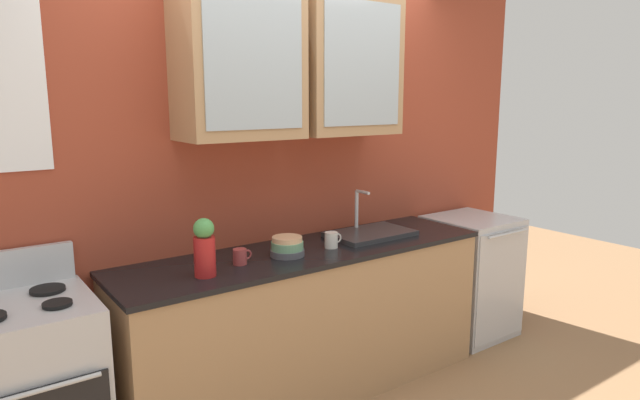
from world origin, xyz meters
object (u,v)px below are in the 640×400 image
Objects in this scene: sink_faucet at (370,233)px; cup_near_sink at (332,240)px; cup_near_bowls at (240,256)px; vase at (204,248)px; bowl_stack at (287,247)px; stove_range at (28,399)px; dishwasher at (470,276)px.

cup_near_sink is (-0.37, -0.08, 0.03)m from sink_faucet.
vase is at bearing -162.13° from cup_near_bowls.
sink_faucet reaches higher than bowl_stack.
cup_near_sink is at bearing 3.78° from vase.
stove_range is 10.02× the size of cup_near_bowls.
cup_near_bowls is at bearing -1.65° from stove_range.
bowl_stack is (-0.67, -0.07, 0.03)m from sink_faucet.
cup_near_sink is at bearing -178.01° from dishwasher.
stove_range reaches higher than dishwasher.
bowl_stack is (1.34, -0.04, 0.49)m from stove_range.
cup_near_bowls is at bearing 178.23° from bowl_stack.
dishwasher is (1.34, 0.05, -0.49)m from cup_near_sink.
stove_range is 1.71m from cup_near_sink.
sink_faucet is 1.21m from vase.
dishwasher is at bearing -0.08° from stove_range.
stove_range is 5.58× the size of bowl_stack.
sink_faucet is 1.08m from dishwasher.
dishwasher is (1.93, 0.03, -0.49)m from cup_near_bowls.
vase is at bearing -177.33° from dishwasher.
stove_range is 2.06m from sink_faucet.
sink_faucet is at bearing 0.90° from stove_range.
bowl_stack reaches higher than cup_near_sink.
vase reaches higher than stove_range.
stove_range is at bearing 179.92° from dishwasher.
cup_near_sink is 1.06× the size of cup_near_bowls.
cup_near_bowls is 2.00m from dishwasher.
stove_range is 1.43m from bowl_stack.
dishwasher is (0.97, -0.04, -0.47)m from sink_faucet.
sink_faucet is at bearing 6.02° from bowl_stack.
cup_near_bowls is (-0.29, 0.01, -0.01)m from bowl_stack.
cup_near_bowls is (1.05, -0.03, 0.48)m from stove_range.
stove_range is 3.65× the size of vase.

